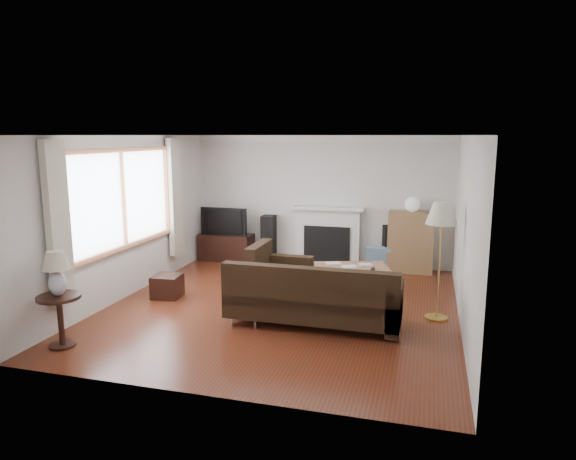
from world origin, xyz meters
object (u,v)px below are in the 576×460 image
(tv_stand, at_px, (227,247))
(floor_lamp, at_px, (439,262))
(sectional_sofa, at_px, (314,295))
(bookshelf, at_px, (411,242))
(side_table, at_px, (61,321))
(coffee_table, at_px, (349,280))

(tv_stand, xyz_separation_m, floor_lamp, (4.09, -2.41, 0.55))
(sectional_sofa, bearing_deg, bookshelf, 69.85)
(tv_stand, distance_m, side_table, 4.60)
(tv_stand, bearing_deg, side_table, -93.10)
(tv_stand, xyz_separation_m, coffee_table, (2.76, -1.62, -0.03))
(floor_lamp, bearing_deg, sectional_sofa, -158.41)
(floor_lamp, height_order, side_table, floor_lamp)
(tv_stand, relative_size, bookshelf, 0.94)
(sectional_sofa, bearing_deg, coffee_table, 79.70)
(coffee_table, xyz_separation_m, floor_lamp, (1.34, -0.79, 0.58))
(coffee_table, bearing_deg, floor_lamp, -47.78)
(tv_stand, bearing_deg, floor_lamp, -30.46)
(floor_lamp, bearing_deg, bookshelf, 100.71)
(bookshelf, distance_m, floor_lamp, 2.51)
(bookshelf, bearing_deg, coffee_table, -117.72)
(coffee_table, distance_m, floor_lamp, 1.66)
(bookshelf, relative_size, coffee_table, 0.95)
(sectional_sofa, height_order, side_table, sectional_sofa)
(bookshelf, height_order, floor_lamp, floor_lamp)
(side_table, bearing_deg, coffee_table, 44.68)
(sectional_sofa, distance_m, coffee_table, 1.46)
(coffee_table, relative_size, floor_lamp, 0.73)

